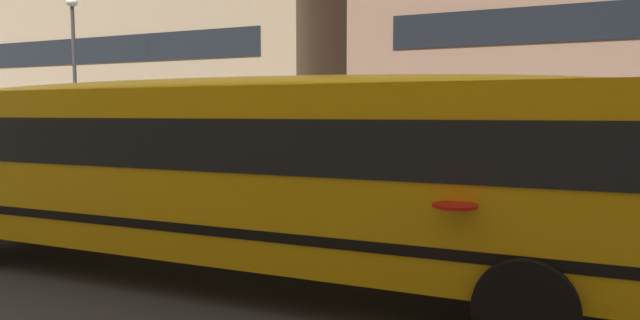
{
  "coord_description": "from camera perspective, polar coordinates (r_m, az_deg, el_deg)",
  "views": [
    {
      "loc": [
        6.53,
        -8.84,
        2.45
      ],
      "look_at": [
        3.17,
        -0.95,
        1.7
      ],
      "focal_mm": 30.7,
      "sensor_mm": 36.0,
      "label": 1
    }
  ],
  "objects": [
    {
      "name": "ground_plane",
      "position": [
        11.26,
        -13.19,
        -7.73
      ],
      "size": [
        400.0,
        400.0,
        0.0
      ],
      "primitive_type": "plane",
      "color": "#38383D"
    },
    {
      "name": "lane_centreline",
      "position": [
        11.25,
        -13.19,
        -7.71
      ],
      "size": [
        110.0,
        0.16,
        0.01
      ],
      "primitive_type": "cube",
      "color": "silver",
      "rests_on": "ground_plane"
    },
    {
      "name": "parked_car_beige_past_driveway",
      "position": [
        19.29,
        -20.86,
        -0.12
      ],
      "size": [
        3.91,
        1.91,
        1.64
      ],
      "rotation": [
        0.0,
        0.0,
        -0.01
      ],
      "color": "#C1B28E",
      "rests_on": "ground_plane"
    },
    {
      "name": "school_bus",
      "position": [
        8.15,
        -8.24,
        0.03
      ],
      "size": [
        13.21,
        3.12,
        2.95
      ],
      "rotation": [
        0.0,
        0.0,
        -0.0
      ],
      "color": "yellow",
      "rests_on": "ground_plane"
    },
    {
      "name": "sidewalk_far",
      "position": [
        18.07,
        1.66,
        -2.79
      ],
      "size": [
        120.0,
        3.0,
        0.01
      ],
      "primitive_type": "cube",
      "color": "gray",
      "rests_on": "ground_plane"
    },
    {
      "name": "street_lamp",
      "position": [
        23.51,
        -24.23,
        9.1
      ],
      "size": [
        0.44,
        0.44,
        6.8
      ],
      "color": "#38383D",
      "rests_on": "ground_plane"
    }
  ]
}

